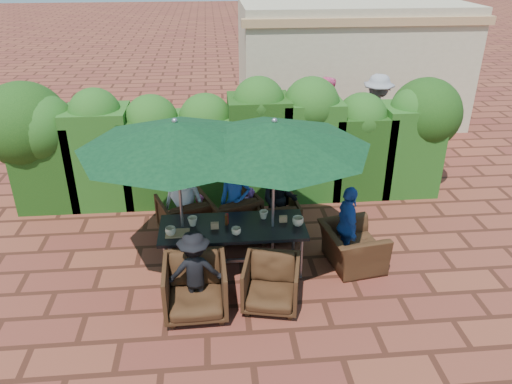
{
  "coord_description": "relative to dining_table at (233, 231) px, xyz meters",
  "views": [
    {
      "loc": [
        -0.38,
        -6.69,
        4.6
      ],
      "look_at": [
        0.27,
        0.4,
        1.03
      ],
      "focal_mm": 35.0,
      "sensor_mm": 36.0,
      "label": 1
    }
  ],
  "objects": [
    {
      "name": "dining_table",
      "position": [
        0.0,
        0.0,
        0.0
      ],
      "size": [
        2.22,
        0.9,
        0.75
      ],
      "color": "black",
      "rests_on": "ground"
    },
    {
      "name": "umbrella_left",
      "position": [
        -0.76,
        0.07,
        1.54
      ],
      "size": [
        2.81,
        2.81,
        2.46
      ],
      "color": "gray",
      "rests_on": "ground"
    },
    {
      "name": "umbrella_right",
      "position": [
        0.61,
        -0.05,
        1.54
      ],
      "size": [
        2.78,
        2.78,
        2.46
      ],
      "color": "gray",
      "rests_on": "ground"
    },
    {
      "name": "hedge_wall",
      "position": [
        -0.15,
        2.48,
        0.61
      ],
      "size": [
        9.1,
        1.6,
        2.43
      ],
      "color": "#11350E",
      "rests_on": "ground"
    },
    {
      "name": "sauce_bottle",
      "position": [
        -0.09,
        0.05,
        0.16
      ],
      "size": [
        0.04,
        0.04,
        0.17
      ],
      "primitive_type": "cylinder",
      "color": "#4C230C",
      "rests_on": "dining_table"
    },
    {
      "name": "chair_far_left",
      "position": [
        -0.78,
        1.0,
        -0.25
      ],
      "size": [
        1.03,
        1.0,
        0.84
      ],
      "primitive_type": "imported",
      "rotation": [
        0.0,
        0.0,
        3.49
      ],
      "color": "black",
      "rests_on": "ground"
    },
    {
      "name": "chair_far_mid",
      "position": [
        0.01,
        1.02,
        -0.24
      ],
      "size": [
        1.08,
        1.05,
        0.87
      ],
      "primitive_type": "imported",
      "rotation": [
        0.0,
        0.0,
        3.53
      ],
      "color": "black",
      "rests_on": "ground"
    },
    {
      "name": "ketchup_bottle",
      "position": [
        -0.08,
        0.09,
        0.16
      ],
      "size": [
        0.04,
        0.04,
        0.17
      ],
      "primitive_type": "cylinder",
      "color": "#B20C0A",
      "rests_on": "dining_table"
    },
    {
      "name": "cup_b",
      "position": [
        -0.6,
        0.08,
        0.15
      ],
      "size": [
        0.15,
        0.15,
        0.14
      ],
      "primitive_type": "imported",
      "color": "beige",
      "rests_on": "dining_table"
    },
    {
      "name": "ground",
      "position": [
        0.13,
        0.16,
        -0.67
      ],
      "size": [
        80.0,
        80.0,
        0.0
      ],
      "primitive_type": "plane",
      "color": "brown",
      "rests_on": "ground"
    },
    {
      "name": "child_left",
      "position": [
        -0.5,
        0.97,
        -0.27
      ],
      "size": [
        0.33,
        0.29,
        0.81
      ],
      "primitive_type": "imported",
      "rotation": [
        0.0,
        0.0,
        0.21
      ],
      "color": "#ED538E",
      "rests_on": "ground"
    },
    {
      "name": "cup_e",
      "position": [
        0.99,
        -0.06,
        0.15
      ],
      "size": [
        0.18,
        0.18,
        0.14
      ],
      "primitive_type": "imported",
      "color": "beige",
      "rests_on": "dining_table"
    },
    {
      "name": "adult_far_mid",
      "position": [
        0.09,
        0.87,
        0.03
      ],
      "size": [
        0.51,
        0.42,
        1.41
      ],
      "primitive_type": "imported",
      "rotation": [
        0.0,
        0.0,
        -0.02
      ],
      "color": "#1F4DAB",
      "rests_on": "ground"
    },
    {
      "name": "building",
      "position": [
        3.63,
        7.15,
        0.93
      ],
      "size": [
        6.2,
        3.08,
        3.2
      ],
      "color": "beige",
      "rests_on": "ground"
    },
    {
      "name": "chair_end_right",
      "position": [
        1.87,
        -0.07,
        -0.25
      ],
      "size": [
        0.79,
        1.07,
        0.85
      ],
      "primitive_type": "imported",
      "rotation": [
        0.0,
        0.0,
        1.73
      ],
      "color": "black",
      "rests_on": "ground"
    },
    {
      "name": "child_right",
      "position": [
        0.36,
        1.03,
        -0.24
      ],
      "size": [
        0.34,
        0.29,
        0.86
      ],
      "primitive_type": "imported",
      "rotation": [
        0.0,
        0.0,
        -0.14
      ],
      "color": "#9C54B7",
      "rests_on": "ground"
    },
    {
      "name": "cup_d",
      "position": [
        0.49,
        0.2,
        0.14
      ],
      "size": [
        0.14,
        0.14,
        0.13
      ],
      "primitive_type": "imported",
      "color": "beige",
      "rests_on": "dining_table"
    },
    {
      "name": "number_block_right",
      "position": [
        0.78,
        0.07,
        0.13
      ],
      "size": [
        0.12,
        0.06,
        0.1
      ],
      "primitive_type": "cube",
      "color": "tan",
      "rests_on": "dining_table"
    },
    {
      "name": "serving_tray",
      "position": [
        -0.82,
        -0.15,
        0.08
      ],
      "size": [
        0.35,
        0.25,
        0.02
      ],
      "primitive_type": "cube",
      "color": "#957248",
      "rests_on": "dining_table"
    },
    {
      "name": "chair_near_right",
      "position": [
        0.48,
        -0.95,
        -0.28
      ],
      "size": [
        0.89,
        0.86,
        0.78
      ],
      "primitive_type": "imported",
      "rotation": [
        0.0,
        0.0,
        -0.22
      ],
      "color": "black",
      "rests_on": "ground"
    },
    {
      "name": "adult_near_left",
      "position": [
        -0.56,
        -0.9,
        -0.07
      ],
      "size": [
        0.78,
        0.38,
        1.2
      ],
      "primitive_type": "imported",
      "rotation": [
        0.0,
        0.0,
        3.17
      ],
      "color": "black",
      "rests_on": "ground"
    },
    {
      "name": "chair_far_right",
      "position": [
        0.79,
        0.91,
        -0.3
      ],
      "size": [
        0.8,
        0.76,
        0.75
      ],
      "primitive_type": "imported",
      "rotation": [
        0.0,
        0.0,
        3.24
      ],
      "color": "black",
      "rests_on": "ground"
    },
    {
      "name": "chair_near_left",
      "position": [
        -0.56,
        -1.0,
        -0.24
      ],
      "size": [
        0.87,
        0.81,
        0.87
      ],
      "primitive_type": "imported",
      "rotation": [
        0.0,
        0.0,
        0.02
      ],
      "color": "black",
      "rests_on": "ground"
    },
    {
      "name": "pedestrian_b",
      "position": [
        2.4,
        4.61,
        0.26
      ],
      "size": [
        1.0,
        0.76,
        1.86
      ],
      "primitive_type": "imported",
      "rotation": [
        0.0,
        0.0,
        2.89
      ],
      "color": "#ED538E",
      "rests_on": "ground"
    },
    {
      "name": "number_block_left",
      "position": [
        -0.27,
        -0.04,
        0.13
      ],
      "size": [
        0.12,
        0.06,
        0.1
      ],
      "primitive_type": "cube",
      "color": "tan",
      "rests_on": "dining_table"
    },
    {
      "name": "pedestrian_a",
      "position": [
        1.96,
        4.46,
        0.1
      ],
      "size": [
        1.48,
        0.62,
        1.56
      ],
      "primitive_type": "imported",
      "rotation": [
        0.0,
        0.0,
        3.21
      ],
      "color": "green",
      "rests_on": "ground"
    },
    {
      "name": "adult_far_left",
      "position": [
        -0.76,
        0.95,
        0.03
      ],
      "size": [
        0.79,
        0.6,
        1.41
      ],
      "primitive_type": "imported",
      "rotation": [
        0.0,
        0.0,
        -0.29
      ],
      "color": "silver",
      "rests_on": "ground"
    },
    {
      "name": "adult_far_right",
      "position": [
        0.84,
        0.97,
        -0.02
      ],
      "size": [
        0.69,
        0.5,
        1.31
      ],
      "primitive_type": "imported",
      "rotation": [
        0.0,
        0.0,
        -0.2
      ],
      "color": "black",
      "rests_on": "ground"
    },
    {
      "name": "cup_a",
      "position": [
        -0.92,
        -0.17,
        0.14
      ],
      "size": [
        0.16,
        0.16,
        0.13
      ],
      "primitive_type": "imported",
      "color": "beige",
      "rests_on": "dining_table"
    },
    {
      "name": "cup_c",
      "position": [
        0.04,
        -0.24,
        0.13
      ],
      "size": [
        0.14,
        0.14,
        0.11
      ],
      "primitive_type": "imported",
      "color": "beige",
      "rests_on": "dining_table"
    },
    {
      "name": "pedestrian_c",
      "position": [
        3.61,
        4.48,
        0.29
      ],
      "size": [
        1.35,
        1.11,
        1.93
      ],
      "primitive_type": "imported",
      "rotation": [
        0.0,
        0.0,
        2.62
      ],
      "color": "gray",
      "rests_on": "ground"
    },
    {
      "name": "adult_end_right",
      "position": [
        1.78,
        -0.02,
        -0.01
      ],
      "size": [
        0.39,
        0.78,
        1.33
      ],
      "primitive_type": "imported",
      "rotation": [
        0.0,
        0.0,
        1.57
      ],
      "color": "#1F4DAB",
      "rests_on": "ground"
    }
  ]
}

